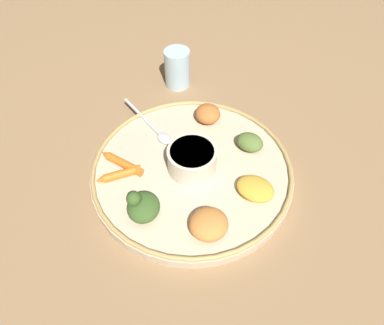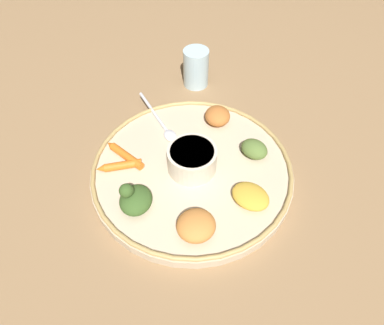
{
  "view_description": "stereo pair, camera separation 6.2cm",
  "coord_description": "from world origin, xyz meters",
  "px_view_note": "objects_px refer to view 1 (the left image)",
  "views": [
    {
      "loc": [
        0.33,
        -0.22,
        0.51
      ],
      "look_at": [
        0.0,
        0.0,
        0.03
      ],
      "focal_mm": 32.31,
      "sensor_mm": 36.0,
      "label": 1
    },
    {
      "loc": [
        0.36,
        -0.17,
        0.51
      ],
      "look_at": [
        0.0,
        0.0,
        0.03
      ],
      "focal_mm": 32.31,
      "sensor_mm": 36.0,
      "label": 2
    }
  ],
  "objects_px": {
    "center_bowl": "(192,159)",
    "drinking_glass": "(177,71)",
    "spoon": "(153,127)",
    "carrot_near_spoon": "(122,163)",
    "greens_pile": "(142,205)",
    "carrot_outer": "(119,175)"
  },
  "relations": [
    {
      "from": "greens_pile",
      "to": "carrot_outer",
      "type": "bearing_deg",
      "value": 179.94
    },
    {
      "from": "center_bowl",
      "to": "carrot_outer",
      "type": "distance_m",
      "value": 0.13
    },
    {
      "from": "center_bowl",
      "to": "drinking_glass",
      "type": "distance_m",
      "value": 0.28
    },
    {
      "from": "center_bowl",
      "to": "spoon",
      "type": "height_order",
      "value": "center_bowl"
    },
    {
      "from": "carrot_outer",
      "to": "drinking_glass",
      "type": "distance_m",
      "value": 0.31
    },
    {
      "from": "spoon",
      "to": "carrot_near_spoon",
      "type": "height_order",
      "value": "carrot_near_spoon"
    },
    {
      "from": "spoon",
      "to": "carrot_near_spoon",
      "type": "distance_m",
      "value": 0.11
    },
    {
      "from": "spoon",
      "to": "drinking_glass",
      "type": "distance_m",
      "value": 0.18
    },
    {
      "from": "center_bowl",
      "to": "spoon",
      "type": "relative_size",
      "value": 0.53
    },
    {
      "from": "greens_pile",
      "to": "drinking_glass",
      "type": "distance_m",
      "value": 0.37
    },
    {
      "from": "center_bowl",
      "to": "drinking_glass",
      "type": "relative_size",
      "value": 1.0
    },
    {
      "from": "carrot_outer",
      "to": "drinking_glass",
      "type": "height_order",
      "value": "drinking_glass"
    },
    {
      "from": "drinking_glass",
      "to": "carrot_near_spoon",
      "type": "bearing_deg",
      "value": -53.28
    },
    {
      "from": "carrot_near_spoon",
      "to": "drinking_glass",
      "type": "relative_size",
      "value": 1.04
    },
    {
      "from": "drinking_glass",
      "to": "center_bowl",
      "type": "bearing_deg",
      "value": -26.85
    },
    {
      "from": "carrot_near_spoon",
      "to": "drinking_glass",
      "type": "height_order",
      "value": "drinking_glass"
    },
    {
      "from": "center_bowl",
      "to": "spoon",
      "type": "bearing_deg",
      "value": -176.43
    },
    {
      "from": "center_bowl",
      "to": "carrot_near_spoon",
      "type": "bearing_deg",
      "value": -126.43
    },
    {
      "from": "carrot_near_spoon",
      "to": "drinking_glass",
      "type": "bearing_deg",
      "value": 126.72
    },
    {
      "from": "center_bowl",
      "to": "carrot_near_spoon",
      "type": "xyz_separation_m",
      "value": [
        -0.08,
        -0.1,
        -0.02
      ]
    },
    {
      "from": "drinking_glass",
      "to": "greens_pile",
      "type": "bearing_deg",
      "value": -41.13
    },
    {
      "from": "center_bowl",
      "to": "greens_pile",
      "type": "distance_m",
      "value": 0.12
    }
  ]
}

